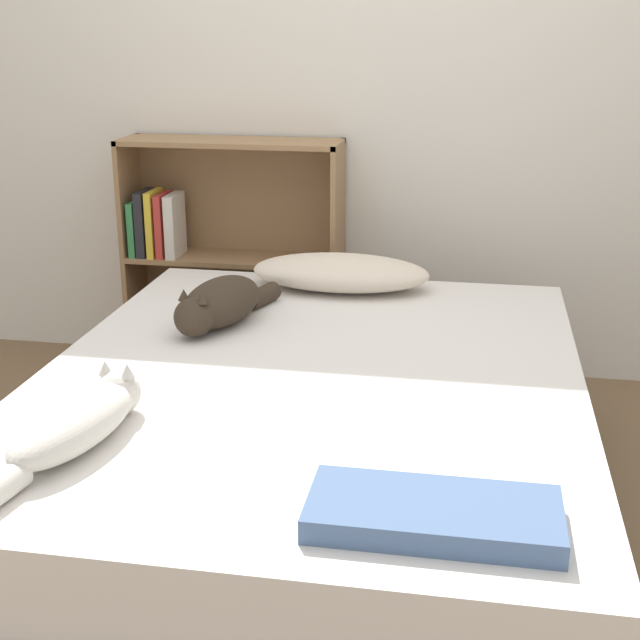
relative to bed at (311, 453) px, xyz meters
name	(u,v)px	position (x,y,z in m)	size (l,w,h in m)	color
ground_plane	(311,527)	(0.00, 0.00, -0.24)	(8.00, 8.00, 0.00)	brown
wall_back	(374,62)	(0.00, 1.35, 1.01)	(8.00, 0.06, 2.50)	silver
bed	(311,453)	(0.00, 0.00, 0.00)	(1.52, 1.96, 0.49)	#333338
pillow	(341,272)	(-0.04, 0.79, 0.31)	(0.63, 0.31, 0.12)	beige
cat_light	(76,423)	(-0.44, -0.53, 0.30)	(0.24, 0.63, 0.14)	beige
cat_dark	(219,304)	(-0.35, 0.32, 0.32)	(0.28, 0.50, 0.15)	#33281E
bookshelf	(226,251)	(-0.59, 1.22, 0.26)	(0.88, 0.26, 0.96)	#8E6B47
blanket_fold	(434,514)	(0.38, -0.73, 0.27)	(0.48, 0.22, 0.05)	#4C668E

